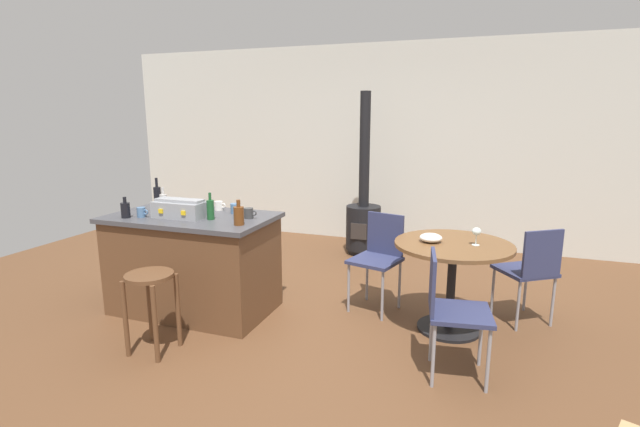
# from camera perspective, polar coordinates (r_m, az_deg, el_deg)

# --- Properties ---
(ground_plane) EXTENTS (8.80, 8.80, 0.00)m
(ground_plane) POSITION_cam_1_polar(r_m,az_deg,el_deg) (4.10, -0.36, -13.28)
(ground_plane) COLOR brown
(back_wall) EXTENTS (8.00, 0.10, 2.70)m
(back_wall) POSITION_cam_1_polar(r_m,az_deg,el_deg) (6.52, 8.43, 8.30)
(back_wall) COLOR beige
(back_wall) RESTS_ON ground_plane
(kitchen_island) EXTENTS (1.45, 0.84, 0.88)m
(kitchen_island) POSITION_cam_1_polar(r_m,az_deg,el_deg) (4.37, -15.24, -5.86)
(kitchen_island) COLOR brown
(kitchen_island) RESTS_ON ground_plane
(wooden_stool) EXTENTS (0.35, 0.35, 0.61)m
(wooden_stool) POSITION_cam_1_polar(r_m,az_deg,el_deg) (3.70, -20.07, -9.18)
(wooden_stool) COLOR brown
(wooden_stool) RESTS_ON ground_plane
(dining_table) EXTENTS (0.94, 0.94, 0.75)m
(dining_table) POSITION_cam_1_polar(r_m,az_deg,el_deg) (3.93, 15.93, -6.01)
(dining_table) COLOR black
(dining_table) RESTS_ON ground_plane
(folding_chair_near) EXTENTS (0.49, 0.49, 0.87)m
(folding_chair_near) POSITION_cam_1_polar(r_m,az_deg,el_deg) (4.27, 7.22, -4.91)
(folding_chair_near) COLOR navy
(folding_chair_near) RESTS_ON ground_plane
(folding_chair_far) EXTENTS (0.45, 0.45, 0.86)m
(folding_chair_far) POSITION_cam_1_polar(r_m,az_deg,el_deg) (3.27, 15.62, -10.80)
(folding_chair_far) COLOR navy
(folding_chair_far) RESTS_ON ground_plane
(folding_chair_left) EXTENTS (0.56, 0.56, 0.85)m
(folding_chair_left) POSITION_cam_1_polar(r_m,az_deg,el_deg) (4.29, 24.43, -6.08)
(folding_chair_left) COLOR navy
(folding_chair_left) RESTS_ON ground_plane
(wood_stove) EXTENTS (0.44, 0.45, 2.04)m
(wood_stove) POSITION_cam_1_polar(r_m,az_deg,el_deg) (5.96, 5.34, -0.32)
(wood_stove) COLOR black
(wood_stove) RESTS_ON ground_plane
(toolbox) EXTENTS (0.45, 0.23, 0.16)m
(toolbox) POSITION_cam_1_polar(r_m,az_deg,el_deg) (4.18, -16.78, 0.56)
(toolbox) COLOR gray
(toolbox) RESTS_ON kitchen_island
(bottle_0) EXTENTS (0.06, 0.06, 0.24)m
(bottle_0) POSITION_cam_1_polar(r_m,az_deg,el_deg) (4.42, -18.64, 1.22)
(bottle_0) COLOR #B7B2AD
(bottle_0) RESTS_ON kitchen_island
(bottle_1) EXTENTS (0.07, 0.07, 0.31)m
(bottle_1) POSITION_cam_1_polar(r_m,az_deg,el_deg) (4.54, -19.30, 1.81)
(bottle_1) COLOR black
(bottle_1) RESTS_ON kitchen_island
(bottle_2) EXTENTS (0.06, 0.06, 0.23)m
(bottle_2) POSITION_cam_1_polar(r_m,az_deg,el_deg) (4.03, -13.29, 0.52)
(bottle_2) COLOR #194C23
(bottle_2) RESTS_ON kitchen_island
(bottle_3) EXTENTS (0.08, 0.08, 0.18)m
(bottle_3) POSITION_cam_1_polar(r_m,az_deg,el_deg) (4.33, -22.76, 0.43)
(bottle_3) COLOR black
(bottle_3) RESTS_ON kitchen_island
(bottle_4) EXTENTS (0.08, 0.08, 0.21)m
(bottle_4) POSITION_cam_1_polar(r_m,az_deg,el_deg) (3.78, -9.93, -0.22)
(bottle_4) COLOR #603314
(bottle_4) RESTS_ON kitchen_island
(cup_0) EXTENTS (0.12, 0.09, 0.09)m
(cup_0) POSITION_cam_1_polar(r_m,az_deg,el_deg) (4.57, -15.84, 1.17)
(cup_0) COLOR #DB6651
(cup_0) RESTS_ON kitchen_island
(cup_1) EXTENTS (0.12, 0.08, 0.09)m
(cup_1) POSITION_cam_1_polar(r_m,az_deg,el_deg) (4.02, -8.71, 0.04)
(cup_1) COLOR #383838
(cup_1) RESTS_ON kitchen_island
(cup_2) EXTENTS (0.11, 0.07, 0.09)m
(cup_2) POSITION_cam_1_polar(r_m,az_deg,el_deg) (4.31, -21.05, 0.15)
(cup_2) COLOR #4C7099
(cup_2) RESTS_ON kitchen_island
(cup_3) EXTENTS (0.11, 0.07, 0.08)m
(cup_3) POSITION_cam_1_polar(r_m,az_deg,el_deg) (4.42, -12.29, 0.94)
(cup_3) COLOR white
(cup_3) RESTS_ON kitchen_island
(cup_4) EXTENTS (0.12, 0.09, 0.09)m
(cup_4) POSITION_cam_1_polar(r_m,az_deg,el_deg) (4.25, -10.32, 0.61)
(cup_4) COLOR #4C7099
(cup_4) RESTS_ON kitchen_island
(wine_glass) EXTENTS (0.07, 0.07, 0.14)m
(wine_glass) POSITION_cam_1_polar(r_m,az_deg,el_deg) (3.85, 18.65, -2.18)
(wine_glass) COLOR silver
(wine_glass) RESTS_ON dining_table
(serving_bowl) EXTENTS (0.18, 0.18, 0.07)m
(serving_bowl) POSITION_cam_1_polar(r_m,az_deg,el_deg) (3.86, 13.44, -2.90)
(serving_bowl) COLOR white
(serving_bowl) RESTS_ON dining_table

